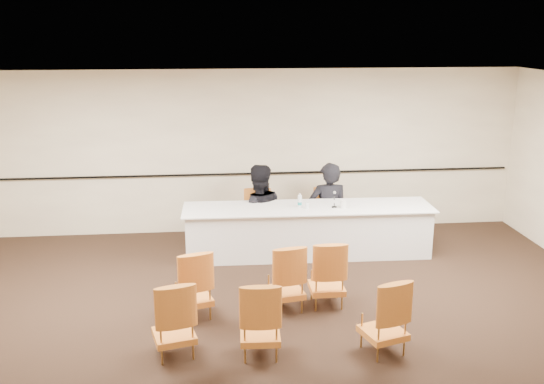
{
  "coord_description": "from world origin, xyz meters",
  "views": [
    {
      "loc": [
        -0.67,
        -6.89,
        3.73
      ],
      "look_at": [
        0.27,
        2.6,
        1.11
      ],
      "focal_mm": 40.0,
      "sensor_mm": 36.0,
      "label": 1
    }
  ],
  "objects_px": {
    "microphone": "(334,200)",
    "coffee_cup": "(343,204)",
    "drinking_glass": "(307,206)",
    "aud_chair_front_right": "(327,273)",
    "panelist_second": "(258,218)",
    "aud_chair_front_left": "(192,283)",
    "aud_chair_back_mid": "(260,318)",
    "panelist_main_chair": "(328,216)",
    "aud_chair_front_mid": "(285,277)",
    "aud_chair_back_left": "(173,318)",
    "aud_chair_back_right": "(384,315)",
    "panel_table": "(308,231)",
    "panelist_main": "(328,216)",
    "panelist_second_chair": "(258,218)",
    "water_bottle": "(300,200)"
  },
  "relations": [
    {
      "from": "panel_table",
      "to": "panelist_main",
      "type": "xyz_separation_m",
      "value": [
        0.46,
        0.59,
        0.05
      ]
    },
    {
      "from": "microphone",
      "to": "aud_chair_front_mid",
      "type": "distance_m",
      "value": 2.26
    },
    {
      "from": "water_bottle",
      "to": "panelist_main_chair",
      "type": "bearing_deg",
      "value": 44.87
    },
    {
      "from": "drinking_glass",
      "to": "aud_chair_back_left",
      "type": "height_order",
      "value": "aud_chair_back_left"
    },
    {
      "from": "panel_table",
      "to": "aud_chair_back_right",
      "type": "distance_m",
      "value": 3.27
    },
    {
      "from": "panelist_main_chair",
      "to": "water_bottle",
      "type": "relative_size",
      "value": 4.08
    },
    {
      "from": "drinking_glass",
      "to": "aud_chair_front_right",
      "type": "bearing_deg",
      "value": -90.15
    },
    {
      "from": "microphone",
      "to": "coffee_cup",
      "type": "xyz_separation_m",
      "value": [
        0.14,
        -0.05,
        -0.05
      ]
    },
    {
      "from": "aud_chair_back_mid",
      "to": "aud_chair_back_right",
      "type": "height_order",
      "value": "same"
    },
    {
      "from": "microphone",
      "to": "aud_chair_back_left",
      "type": "relative_size",
      "value": 0.26
    },
    {
      "from": "water_bottle",
      "to": "coffee_cup",
      "type": "distance_m",
      "value": 0.71
    },
    {
      "from": "aud_chair_back_left",
      "to": "aud_chair_back_mid",
      "type": "distance_m",
      "value": 1.0
    },
    {
      "from": "water_bottle",
      "to": "aud_chair_back_left",
      "type": "height_order",
      "value": "water_bottle"
    },
    {
      "from": "drinking_glass",
      "to": "aud_chair_front_left",
      "type": "xyz_separation_m",
      "value": [
        -1.83,
        -2.03,
        -0.41
      ]
    },
    {
      "from": "panelist_main",
      "to": "panelist_second",
      "type": "height_order",
      "value": "panelist_main"
    },
    {
      "from": "panelist_second",
      "to": "drinking_glass",
      "type": "distance_m",
      "value": 1.11
    },
    {
      "from": "panelist_main",
      "to": "water_bottle",
      "type": "distance_m",
      "value": 0.97
    },
    {
      "from": "aud_chair_front_mid",
      "to": "aud_chair_front_right",
      "type": "distance_m",
      "value": 0.59
    },
    {
      "from": "water_bottle",
      "to": "aud_chair_back_left",
      "type": "bearing_deg",
      "value": -121.91
    },
    {
      "from": "aud_chair_front_mid",
      "to": "panel_table",
      "type": "bearing_deg",
      "value": 62.13
    },
    {
      "from": "panelist_second",
      "to": "aud_chair_back_right",
      "type": "distance_m",
      "value": 4.04
    },
    {
      "from": "panel_table",
      "to": "aud_chair_back_right",
      "type": "relative_size",
      "value": 4.36
    },
    {
      "from": "panel_table",
      "to": "panelist_main_chair",
      "type": "bearing_deg",
      "value": 53.48
    },
    {
      "from": "water_bottle",
      "to": "aud_chair_front_left",
      "type": "relative_size",
      "value": 0.24
    },
    {
      "from": "panelist_second_chair",
      "to": "coffee_cup",
      "type": "bearing_deg",
      "value": -27.8
    },
    {
      "from": "aud_chair_front_right",
      "to": "aud_chair_back_mid",
      "type": "height_order",
      "value": "same"
    },
    {
      "from": "panelist_second",
      "to": "aud_chair_back_left",
      "type": "distance_m",
      "value": 3.9
    },
    {
      "from": "drinking_glass",
      "to": "panel_table",
      "type": "bearing_deg",
      "value": 68.09
    },
    {
      "from": "panelist_main_chair",
      "to": "aud_chair_back_mid",
      "type": "bearing_deg",
      "value": -110.81
    },
    {
      "from": "aud_chair_back_left",
      "to": "aud_chair_back_right",
      "type": "bearing_deg",
      "value": -17.84
    },
    {
      "from": "aud_chair_front_left",
      "to": "coffee_cup",
      "type": "bearing_deg",
      "value": 22.59
    },
    {
      "from": "panelist_main",
      "to": "microphone",
      "type": "xyz_separation_m",
      "value": [
        -0.03,
        -0.67,
        0.48
      ]
    },
    {
      "from": "aud_chair_back_right",
      "to": "aud_chair_front_left",
      "type": "bearing_deg",
      "value": 135.88
    },
    {
      "from": "aud_chair_front_right",
      "to": "aud_chair_back_mid",
      "type": "relative_size",
      "value": 1.0
    },
    {
      "from": "panelist_main_chair",
      "to": "aud_chair_front_left",
      "type": "relative_size",
      "value": 1.0
    },
    {
      "from": "microphone",
      "to": "coffee_cup",
      "type": "relative_size",
      "value": 1.78
    },
    {
      "from": "panelist_second",
      "to": "coffee_cup",
      "type": "distance_m",
      "value": 1.6
    },
    {
      "from": "drinking_glass",
      "to": "aud_chair_front_left",
      "type": "relative_size",
      "value": 0.11
    },
    {
      "from": "panel_table",
      "to": "aud_chair_back_right",
      "type": "xyz_separation_m",
      "value": [
        0.39,
        -3.25,
        0.06
      ]
    },
    {
      "from": "panel_table",
      "to": "drinking_glass",
      "type": "relative_size",
      "value": 41.45
    },
    {
      "from": "aud_chair_front_left",
      "to": "aud_chair_back_mid",
      "type": "xyz_separation_m",
      "value": [
        0.81,
        -1.06,
        0.0
      ]
    },
    {
      "from": "aud_chair_front_left",
      "to": "aud_chair_back_mid",
      "type": "distance_m",
      "value": 1.33
    },
    {
      "from": "aud_chair_back_mid",
      "to": "coffee_cup",
      "type": "bearing_deg",
      "value": 64.47
    },
    {
      "from": "aud_chair_back_right",
      "to": "coffee_cup",
      "type": "bearing_deg",
      "value": 69.38
    },
    {
      "from": "aud_chair_front_right",
      "to": "aud_chair_back_left",
      "type": "height_order",
      "value": "same"
    },
    {
      "from": "panelist_main_chair",
      "to": "aud_chair_front_right",
      "type": "bearing_deg",
      "value": -99.98
    },
    {
      "from": "aud_chair_front_mid",
      "to": "aud_chair_back_mid",
      "type": "bearing_deg",
      "value": -121.21
    },
    {
      "from": "microphone",
      "to": "aud_chair_front_mid",
      "type": "bearing_deg",
      "value": -106.87
    },
    {
      "from": "aud_chair_front_left",
      "to": "aud_chair_front_right",
      "type": "relative_size",
      "value": 1.0
    },
    {
      "from": "coffee_cup",
      "to": "aud_chair_back_mid",
      "type": "relative_size",
      "value": 0.15
    }
  ]
}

